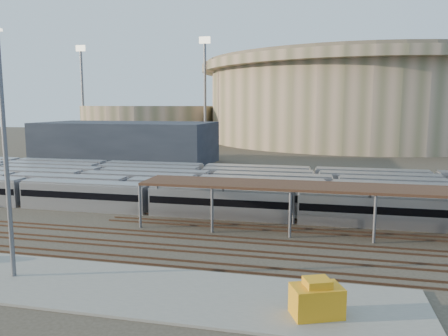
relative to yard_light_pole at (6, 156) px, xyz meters
name	(u,v)px	position (x,y,z in m)	size (l,w,h in m)	color
ground	(204,235)	(11.96, 14.98, -10.05)	(420.00, 420.00, 0.00)	#383026
apron	(91,285)	(6.96, -0.02, -9.95)	(50.00, 9.00, 0.20)	gray
subway_trains	(204,187)	(6.79, 33.48, -8.25)	(125.68, 23.90, 3.60)	#B4B3B8
inspection_shed	(416,192)	(33.96, 18.98, -5.07)	(60.30, 6.00, 5.30)	slate
empty_tracks	(191,249)	(11.96, 9.98, -9.96)	(170.00, 9.62, 0.18)	#4C3323
stadium	(357,100)	(36.96, 154.98, 6.42)	(124.00, 124.00, 32.50)	tan
secondary_arena	(150,123)	(-48.04, 144.98, -3.05)	(56.00, 56.00, 14.00)	tan
service_building	(127,143)	(-23.04, 69.98, -5.05)	(42.00, 20.00, 10.00)	#1E232D
floodlight_0	(205,87)	(-18.04, 124.98, 10.60)	(4.00, 1.00, 38.40)	slate
floodlight_1	(82,90)	(-73.04, 134.98, 10.60)	(4.00, 1.00, 38.40)	slate
floodlight_3	(275,91)	(1.96, 174.98, 10.60)	(4.00, 1.00, 38.40)	slate
yard_light_pole	(6,156)	(0.00, 0.00, 0.00)	(0.81, 0.36, 19.54)	slate
yellow_equipment	(317,301)	(24.22, -1.47, -8.83)	(3.26, 2.04, 2.04)	orange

